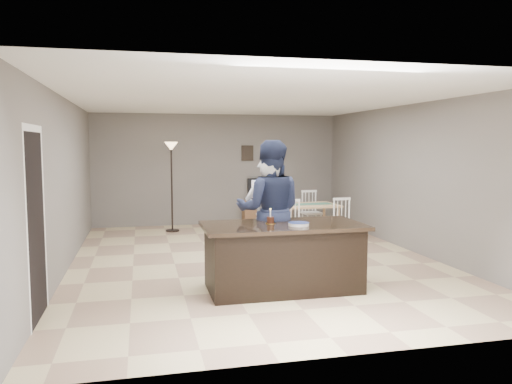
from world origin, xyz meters
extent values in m
plane|color=#CAB381|center=(0.00, 0.00, 0.00)|extent=(8.00, 8.00, 0.00)
plane|color=slate|center=(0.00, 4.00, 1.35)|extent=(6.00, 0.00, 6.00)
plane|color=slate|center=(0.00, -4.00, 1.35)|extent=(6.00, 0.00, 6.00)
plane|color=slate|center=(-3.00, 0.00, 1.35)|extent=(0.00, 8.00, 8.00)
plane|color=slate|center=(3.00, 0.00, 1.35)|extent=(0.00, 8.00, 8.00)
plane|color=white|center=(0.00, 0.00, 2.70)|extent=(8.00, 8.00, 0.00)
cube|color=black|center=(0.00, -1.80, 0.42)|extent=(2.00, 1.00, 0.85)
cube|color=black|center=(0.00, -1.80, 0.88)|extent=(2.15, 1.10, 0.05)
cube|color=brown|center=(1.20, 3.77, 0.30)|extent=(1.20, 0.40, 0.60)
imported|color=black|center=(1.20, 3.84, 0.86)|extent=(0.91, 0.12, 0.53)
plane|color=orange|center=(1.20, 3.76, 0.87)|extent=(0.78, 0.00, 0.78)
cube|color=black|center=(0.75, 3.98, 1.75)|extent=(0.30, 0.02, 0.38)
cube|color=black|center=(1.55, 3.98, 1.75)|extent=(0.30, 0.02, 0.38)
plane|color=black|center=(-2.99, -2.30, 1.05)|extent=(0.00, 2.10, 2.10)
plane|color=white|center=(-2.99, -2.30, 2.14)|extent=(0.00, 1.02, 1.02)
imported|color=#B4B4B8|center=(-0.07, -1.25, 0.89)|extent=(0.71, 0.53, 1.79)
imported|color=#1B213B|center=(-0.04, -1.25, 1.01)|extent=(1.15, 1.00, 2.03)
cylinder|color=gold|center=(-0.16, -1.74, 0.90)|extent=(0.13, 0.13, 0.00)
cylinder|color=#3A1B0F|center=(-0.16, -1.74, 0.95)|extent=(0.10, 0.10, 0.09)
cylinder|color=white|center=(-0.16, -1.74, 1.04)|extent=(0.02, 0.02, 0.10)
sphere|color=#FFBF4C|center=(-0.16, -1.74, 1.10)|extent=(0.02, 0.02, 0.02)
cylinder|color=white|center=(0.16, -1.99, 0.91)|extent=(0.27, 0.27, 0.01)
cylinder|color=white|center=(0.16, -1.99, 0.92)|extent=(0.27, 0.27, 0.01)
cylinder|color=white|center=(0.16, -1.99, 0.93)|extent=(0.27, 0.27, 0.01)
cylinder|color=#304595|center=(0.16, -1.99, 0.94)|extent=(0.28, 0.28, 0.00)
cube|color=tan|center=(1.39, 1.66, 0.70)|extent=(1.57, 0.94, 0.04)
cylinder|color=tan|center=(0.72, 1.27, 0.34)|extent=(0.06, 0.06, 0.68)
cylinder|color=tan|center=(2.06, 2.05, 0.34)|extent=(0.06, 0.06, 0.68)
cube|color=#3A6955|center=(1.39, 1.66, 0.72)|extent=(1.35, 0.41, 0.01)
cube|color=white|center=(0.90, 0.97, 0.43)|extent=(0.42, 0.40, 0.04)
cylinder|color=white|center=(0.75, 0.80, 0.21)|extent=(0.03, 0.03, 0.41)
cylinder|color=white|center=(1.06, 1.13, 0.21)|extent=(0.03, 0.03, 0.41)
cube|color=white|center=(0.91, 0.79, 0.91)|extent=(0.36, 0.05, 0.05)
cube|color=white|center=(1.95, 1.02, 0.43)|extent=(0.42, 0.40, 0.04)
cylinder|color=white|center=(1.80, 0.86, 0.21)|extent=(0.03, 0.03, 0.41)
cylinder|color=white|center=(2.11, 1.18, 0.21)|extent=(0.03, 0.03, 0.41)
cube|color=white|center=(1.96, 0.85, 0.91)|extent=(0.36, 0.05, 0.05)
cube|color=white|center=(0.83, 2.30, 0.43)|extent=(0.42, 0.40, 0.04)
cylinder|color=white|center=(0.99, 2.46, 0.21)|extent=(0.03, 0.03, 0.41)
cylinder|color=white|center=(0.68, 2.14, 0.21)|extent=(0.03, 0.03, 0.41)
cube|color=white|center=(0.82, 2.47, 0.91)|extent=(0.36, 0.05, 0.05)
cube|color=white|center=(1.88, 2.36, 0.43)|extent=(0.42, 0.40, 0.04)
cylinder|color=white|center=(2.03, 2.52, 0.21)|extent=(0.03, 0.03, 0.41)
cylinder|color=white|center=(1.73, 2.20, 0.21)|extent=(0.03, 0.03, 0.41)
cube|color=white|center=(1.87, 2.53, 0.91)|extent=(0.36, 0.05, 0.05)
cylinder|color=black|center=(-1.17, 3.15, 0.02)|extent=(0.30, 0.30, 0.03)
cylinder|color=black|center=(-1.17, 3.15, 0.95)|extent=(0.04, 0.04, 1.86)
cone|color=#EFBD83|center=(-1.17, 3.15, 1.92)|extent=(0.30, 0.30, 0.19)
camera|label=1|loc=(-1.85, -8.17, 1.96)|focal=35.00mm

